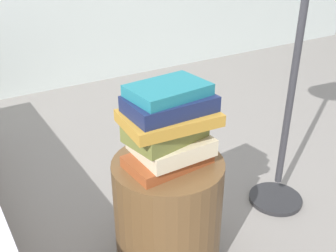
{
  "coord_description": "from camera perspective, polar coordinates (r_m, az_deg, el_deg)",
  "views": [
    {
      "loc": [
        -0.6,
        -0.98,
        1.14
      ],
      "look_at": [
        0.0,
        0.0,
        0.56
      ],
      "focal_mm": 42.48,
      "sensor_mm": 36.0,
      "label": 1
    }
  ],
  "objects": [
    {
      "name": "side_table",
      "position": [
        1.48,
        -0.0,
        -12.25
      ],
      "size": [
        0.39,
        0.39,
        0.42
      ],
      "primitive_type": "cylinder",
      "color": "brown",
      "rests_on": "ground_plane"
    },
    {
      "name": "book_rust",
      "position": [
        1.33,
        -0.04,
        -4.82
      ],
      "size": [
        0.28,
        0.18,
        0.04
      ],
      "primitive_type": "cube",
      "rotation": [
        0.0,
        0.0,
        0.07
      ],
      "color": "#994723",
      "rests_on": "side_table"
    },
    {
      "name": "book_cream",
      "position": [
        1.33,
        0.38,
        -2.61
      ],
      "size": [
        0.24,
        0.21,
        0.06
      ],
      "primitive_type": "cube",
      "rotation": [
        0.0,
        0.0,
        0.02
      ],
      "color": "beige",
      "rests_on": "book_rust"
    },
    {
      "name": "book_olive",
      "position": [
        1.29,
        -0.36,
        -0.72
      ],
      "size": [
        0.27,
        0.2,
        0.06
      ],
      "primitive_type": "cube",
      "rotation": [
        0.0,
        0.0,
        0.17
      ],
      "color": "olive",
      "rests_on": "book_cream"
    },
    {
      "name": "book_ochre",
      "position": [
        1.26,
        -0.01,
        1.14
      ],
      "size": [
        0.31,
        0.23,
        0.04
      ],
      "primitive_type": "cube",
      "rotation": [
        0.0,
        0.0,
        -0.07
      ],
      "color": "#B7842D",
      "rests_on": "book_olive"
    },
    {
      "name": "book_navy",
      "position": [
        1.26,
        0.19,
        3.2
      ],
      "size": [
        0.27,
        0.18,
        0.05
      ],
      "primitive_type": "cube",
      "rotation": [
        0.0,
        0.0,
        0.0
      ],
      "color": "#19234C",
      "rests_on": "book_ochre"
    },
    {
      "name": "book_teal",
      "position": [
        1.25,
        0.01,
        5.18
      ],
      "size": [
        0.26,
        0.19,
        0.04
      ],
      "primitive_type": "cube",
      "rotation": [
        0.0,
        0.0,
        0.09
      ],
      "color": "#1E727F",
      "rests_on": "book_navy"
    }
  ]
}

